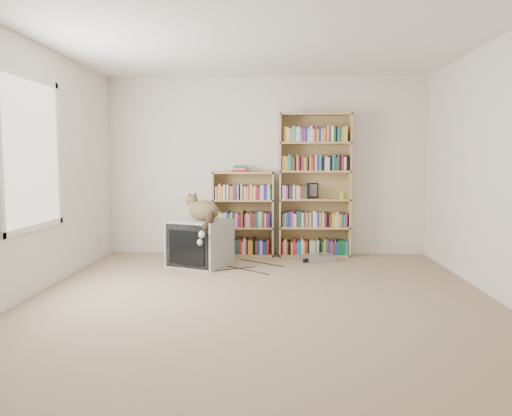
{
  "coord_description": "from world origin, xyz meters",
  "views": [
    {
      "loc": [
        0.14,
        -4.6,
        1.32
      ],
      "look_at": [
        -0.09,
        1.0,
        0.79
      ],
      "focal_mm": 35.0,
      "sensor_mm": 36.0,
      "label": 1
    }
  ],
  "objects_px": {
    "bookcase_tall": "(315,189)",
    "bookcase_short": "(244,217)",
    "crt_tv": "(200,243)",
    "cat": "(203,213)",
    "dvd_player": "(318,258)"
  },
  "relations": [
    {
      "from": "bookcase_tall",
      "to": "bookcase_short",
      "type": "xyz_separation_m",
      "value": [
        -0.99,
        -0.0,
        -0.4
      ]
    },
    {
      "from": "crt_tv",
      "to": "bookcase_tall",
      "type": "height_order",
      "value": "bookcase_tall"
    },
    {
      "from": "crt_tv",
      "to": "bookcase_tall",
      "type": "distance_m",
      "value": 1.79
    },
    {
      "from": "cat",
      "to": "dvd_player",
      "type": "relative_size",
      "value": 1.96
    },
    {
      "from": "cat",
      "to": "bookcase_short",
      "type": "bearing_deg",
      "value": 103.62
    },
    {
      "from": "crt_tv",
      "to": "bookcase_tall",
      "type": "xyz_separation_m",
      "value": [
        1.49,
        0.75,
        0.64
      ]
    },
    {
      "from": "crt_tv",
      "to": "cat",
      "type": "bearing_deg",
      "value": -32.87
    },
    {
      "from": "crt_tv",
      "to": "cat",
      "type": "distance_m",
      "value": 0.4
    },
    {
      "from": "bookcase_short",
      "to": "dvd_player",
      "type": "height_order",
      "value": "bookcase_short"
    },
    {
      "from": "crt_tv",
      "to": "dvd_player",
      "type": "distance_m",
      "value": 1.57
    },
    {
      "from": "bookcase_tall",
      "to": "dvd_player",
      "type": "relative_size",
      "value": 5.06
    },
    {
      "from": "cat",
      "to": "dvd_player",
      "type": "distance_m",
      "value": 1.64
    },
    {
      "from": "bookcase_short",
      "to": "dvd_player",
      "type": "relative_size",
      "value": 3.01
    },
    {
      "from": "cat",
      "to": "bookcase_tall",
      "type": "distance_m",
      "value": 1.68
    },
    {
      "from": "cat",
      "to": "dvd_player",
      "type": "bearing_deg",
      "value": 57.05
    }
  ]
}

